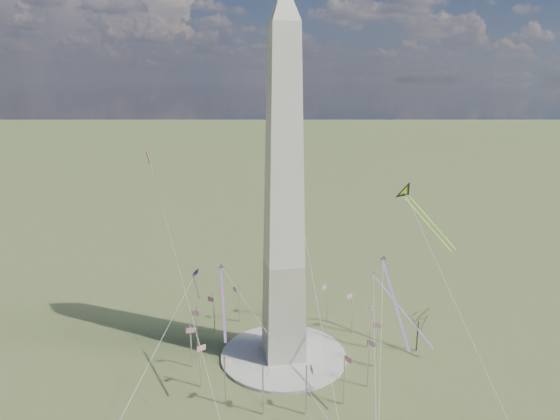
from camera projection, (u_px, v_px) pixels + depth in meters
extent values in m
plane|color=#516532|center=(284.00, 357.00, 143.57)|extent=(2000.00, 2000.00, 0.00)
cylinder|color=beige|center=(284.00, 355.00, 143.46)|extent=(36.00, 36.00, 0.80)
pyramid|color=silver|center=(284.00, 0.00, 119.35)|extent=(9.90, 9.90, 10.00)
cylinder|color=silver|center=(370.00, 328.00, 146.87)|extent=(0.36, 0.36, 13.00)
cube|color=#A9162F|center=(369.00, 309.00, 146.77)|extent=(2.40, 0.08, 1.50)
cylinder|color=silver|center=(352.00, 313.00, 155.93)|extent=(0.36, 0.36, 13.00)
cube|color=#A9162F|center=(350.00, 296.00, 155.64)|extent=(2.25, 0.99, 1.50)
cylinder|color=silver|center=(327.00, 303.00, 162.86)|extent=(0.36, 0.36, 13.00)
cube|color=#A9162F|center=(324.00, 287.00, 162.22)|extent=(1.75, 1.75, 1.50)
cylinder|color=silver|center=(298.00, 298.00, 166.60)|extent=(0.36, 0.36, 13.00)
cube|color=#A9162F|center=(294.00, 283.00, 165.51)|extent=(0.99, 2.25, 1.50)
cylinder|color=silver|center=(268.00, 298.00, 166.59)|extent=(0.36, 0.36, 13.00)
cube|color=#A9162F|center=(264.00, 284.00, 165.00)|extent=(0.08, 2.40, 1.50)
cylinder|color=silver|center=(239.00, 303.00, 162.81)|extent=(0.36, 0.36, 13.00)
cube|color=#A9162F|center=(235.00, 289.00, 160.77)|extent=(0.99, 2.25, 1.50)
cylinder|color=silver|center=(214.00, 313.00, 155.86)|extent=(0.36, 0.36, 13.00)
cube|color=#A9162F|center=(211.00, 299.00, 153.48)|extent=(1.75, 1.75, 1.50)
cylinder|color=silver|center=(197.00, 328.00, 146.79)|extent=(0.36, 0.36, 13.00)
cube|color=#A9162F|center=(195.00, 313.00, 144.21)|extent=(2.25, 0.99, 1.50)
cylinder|color=silver|center=(191.00, 346.00, 136.97)|extent=(0.36, 0.36, 13.00)
cube|color=#A9162F|center=(190.00, 330.00, 134.40)|extent=(2.40, 0.08, 1.50)
cylinder|color=silver|center=(200.00, 364.00, 127.91)|extent=(0.36, 0.36, 13.00)
cube|color=#A9162F|center=(201.00, 348.00, 125.53)|extent=(2.25, 0.99, 1.50)
cylinder|color=silver|center=(225.00, 381.00, 120.98)|extent=(0.36, 0.36, 13.00)
cube|color=#A9162F|center=(229.00, 363.00, 118.95)|extent=(1.75, 1.75, 1.50)
cylinder|color=silver|center=(263.00, 390.00, 117.24)|extent=(0.36, 0.36, 13.00)
cube|color=#A9162F|center=(268.00, 371.00, 115.66)|extent=(0.99, 2.25, 1.50)
cylinder|color=silver|center=(306.00, 390.00, 117.26)|extent=(0.36, 0.36, 13.00)
cube|color=#A9162F|center=(312.00, 370.00, 116.17)|extent=(0.08, 2.40, 1.50)
cylinder|color=silver|center=(344.00, 381.00, 121.03)|extent=(0.36, 0.36, 13.00)
cube|color=#A9162F|center=(349.00, 359.00, 120.39)|extent=(0.99, 2.25, 1.50)
cylinder|color=silver|center=(368.00, 364.00, 127.98)|extent=(0.36, 0.36, 13.00)
cube|color=#A9162F|center=(371.00, 343.00, 127.69)|extent=(1.75, 1.75, 1.50)
cylinder|color=silver|center=(376.00, 345.00, 137.06)|extent=(0.36, 0.36, 13.00)
cube|color=#A9162F|center=(377.00, 326.00, 136.95)|extent=(2.25, 0.99, 1.50)
cylinder|color=#413827|center=(417.00, 336.00, 145.76)|extent=(0.42, 0.42, 9.37)
cube|color=#FAF00D|center=(432.00, 222.00, 136.81)|extent=(7.53, 15.20, 11.65)
cube|color=#FAF00D|center=(427.00, 223.00, 135.58)|extent=(7.53, 15.20, 11.65)
cube|color=#371665|center=(196.00, 273.00, 138.93)|extent=(2.01, 3.16, 2.52)
cube|color=#DA4422|center=(196.00, 287.00, 139.98)|extent=(1.78, 2.92, 8.69)
cube|color=#DA4422|center=(395.00, 304.00, 116.94)|extent=(2.55, 20.48, 12.85)
cube|color=#DA4422|center=(223.00, 305.00, 121.42)|extent=(1.43, 17.44, 10.92)
cube|color=#DA4422|center=(403.00, 311.00, 148.00)|extent=(10.46, 20.71, 14.23)
cube|color=red|center=(148.00, 152.00, 152.65)|extent=(1.40, 2.12, 1.66)
cube|color=red|center=(148.00, 158.00, 153.11)|extent=(1.00, 1.33, 3.81)
cube|color=white|center=(276.00, 72.00, 164.36)|extent=(1.32, 2.03, 1.81)
cube|color=white|center=(276.00, 79.00, 164.86)|extent=(0.66, 1.57, 4.16)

